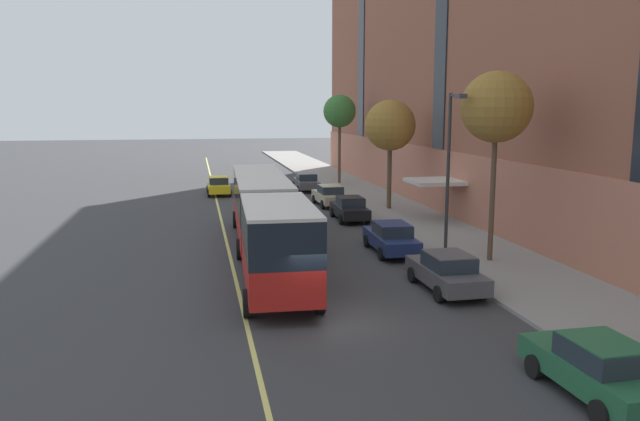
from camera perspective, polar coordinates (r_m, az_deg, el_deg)
The scene contains 15 objects.
ground_plane at distance 21.68m, azimuth 0.33°, elevation -10.00°, with size 260.00×260.00×0.00m, color #38383A.
sidewalk at distance 27.70m, azimuth 18.76°, elevation -6.04°, with size 5.65×160.00×0.15m, color gray.
city_bus at distance 30.02m, azimuth -5.01°, elevation -0.38°, with size 3.52×20.17×3.68m.
parked_car_green_0 at distance 17.45m, azimuth 24.04°, elevation -13.03°, with size 2.04×4.40×1.56m.
parked_car_darkgray_1 at distance 54.88m, azimuth -1.25°, elevation 2.65°, with size 2.08×4.79×1.56m.
parked_car_champagne_2 at distance 46.29m, azimuth 0.90°, elevation 1.40°, with size 2.06×4.66×1.56m.
parked_car_darkgray_4 at distance 25.30m, azimuth 11.51°, elevation -5.50°, with size 2.03×4.56×1.56m.
parked_car_navy_5 at distance 31.38m, azimuth 6.52°, elevation -2.48°, with size 2.08×4.83×1.56m.
parked_car_black_7 at distance 40.32m, azimuth 2.73°, elevation 0.20°, with size 1.99×4.52×1.56m.
taxi_cab at distance 52.83m, azimuth -9.26°, elevation 2.26°, with size 1.96×4.35×1.56m.
street_tree_mid_block at distance 29.56m, azimuth 15.83°, elevation 9.01°, with size 3.24×3.24×8.70m.
street_tree_far_uptown at distance 44.10m, azimuth 6.44°, elevation 7.70°, with size 3.55×3.55×7.63m.
street_tree_far_downtown at distance 59.17m, azimuth 1.80°, elevation 9.02°, with size 3.06×3.06×8.28m.
street_lamp at distance 29.16m, azimuth 11.82°, elevation 4.46°, with size 0.36×1.48×7.70m.
lane_centerline at distance 24.18m, azimuth -7.29°, elevation -8.01°, with size 0.16×140.00×0.01m, color #E0D66B.
Camera 1 is at (-4.13, -20.04, 7.18)m, focal length 35.00 mm.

